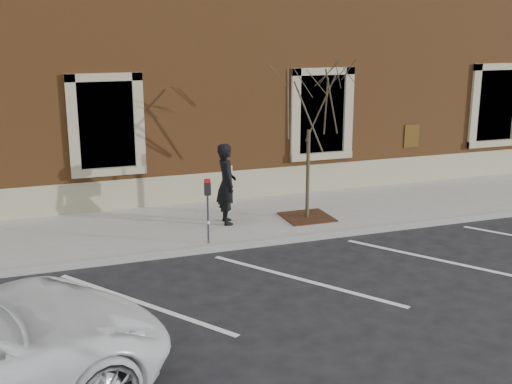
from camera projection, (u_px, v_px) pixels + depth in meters
name	position (u px, v px, depth m)	size (l,w,h in m)	color
ground	(265.00, 245.00, 14.62)	(120.00, 120.00, 0.00)	#28282B
sidewalk_near	(241.00, 220.00, 16.20)	(40.00, 3.50, 0.15)	beige
curb_near	(266.00, 242.00, 14.56)	(40.00, 0.12, 0.15)	#9E9E99
parking_stripes	(303.00, 280.00, 12.62)	(28.00, 4.40, 0.01)	silver
building_civic	(182.00, 52.00, 20.66)	(40.00, 8.62, 8.00)	brown
man	(226.00, 184.00, 15.48)	(0.72, 0.47, 1.98)	black
parking_meter	(208.00, 199.00, 14.02)	(0.13, 0.10, 1.47)	#595B60
tree_grate	(307.00, 217.00, 16.16)	(1.18, 1.18, 0.03)	#472916
sapling	(309.00, 105.00, 15.44)	(2.43, 2.43, 4.06)	#4C412E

